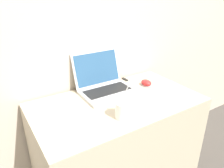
{
  "coord_description": "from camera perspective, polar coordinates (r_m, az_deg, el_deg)",
  "views": [
    {
      "loc": [
        -0.67,
        -0.69,
        1.4
      ],
      "look_at": [
        0.01,
        0.37,
        0.83
      ],
      "focal_mm": 35.0,
      "sensor_mm": 36.0,
      "label": 1
    }
  ],
  "objects": [
    {
      "name": "desk",
      "position": [
        1.57,
        1.3,
        -16.42
      ],
      "size": [
        1.05,
        0.59,
        0.74
      ],
      "color": "beige",
      "rests_on": "ground_plane"
    },
    {
      "name": "usb_stick",
      "position": [
        1.67,
        3.39,
        1.24
      ],
      "size": [
        0.02,
        0.06,
        0.01
      ],
      "color": "black",
      "rests_on": "desk"
    },
    {
      "name": "drink_cup",
      "position": [
        1.18,
        3.02,
        -6.73
      ],
      "size": [
        0.09,
        0.09,
        0.22
      ],
      "color": "white",
      "rests_on": "desk"
    },
    {
      "name": "computer_mouse",
      "position": [
        1.59,
        8.94,
        0.27
      ],
      "size": [
        0.07,
        0.09,
        0.04
      ],
      "color": "#B2B2B7",
      "rests_on": "desk"
    },
    {
      "name": "laptop",
      "position": [
        1.47,
        -2.05,
        0.17
      ],
      "size": [
        0.35,
        0.32,
        0.25
      ],
      "color": "silver",
      "rests_on": "desk"
    },
    {
      "name": "wall_back",
      "position": [
        1.49,
        -5.88,
        18.54
      ],
      "size": [
        7.0,
        0.04,
        2.5
      ],
      "color": "beige",
      "rests_on": "ground_plane"
    }
  ]
}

